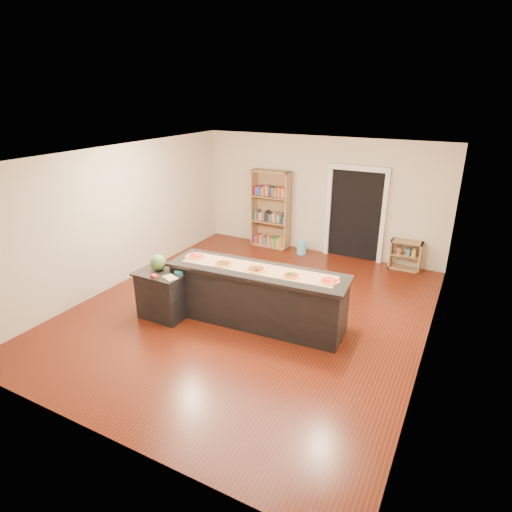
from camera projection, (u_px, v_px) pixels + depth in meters
The scene contains 17 objects.
room at pixel (251, 238), 7.36m from camera, with size 6.00×7.00×2.80m.
doorway at pixel (356, 209), 9.90m from camera, with size 1.40×0.09×2.21m.
kitchen_island at pixel (257, 296), 7.26m from camera, with size 3.07×0.83×1.01m.
side_counter at pixel (163, 294), 7.51m from camera, with size 0.87×0.63×0.86m.
bookshelf at pixel (271, 209), 10.73m from camera, with size 0.97×0.35×1.95m, color #9C734B.
low_shelf at pixel (406, 255), 9.54m from camera, with size 0.67×0.29×0.67m, color #9C734B.
waste_bin at pixel (302, 247), 10.50m from camera, with size 0.23×0.23×0.33m, color #65BDE3.
kraft_paper at pixel (258, 269), 7.10m from camera, with size 2.66×0.48×0.00m, color tan.
watermelon at pixel (158, 262), 7.40m from camera, with size 0.28×0.28×0.28m, color #144214.
cutting_board at pixel (170, 278), 7.11m from camera, with size 0.26×0.17×0.02m, color tan.
package_red at pixel (154, 276), 7.14m from camera, with size 0.12×0.09×0.04m, color maroon.
package_teal at pixel (179, 273), 7.26m from camera, with size 0.15×0.15×0.06m, color #195966.
pizza_a at pixel (195, 256), 7.59m from camera, with size 0.35×0.35×0.02m.
pizza_b at pixel (223, 264), 7.27m from camera, with size 0.32×0.32×0.02m.
pizza_c at pixel (256, 269), 7.05m from camera, with size 0.32×0.32×0.02m.
pizza_d at pixel (291, 275), 6.81m from camera, with size 0.30×0.30×0.02m.
pizza_e at pixel (329, 281), 6.62m from camera, with size 0.30×0.30×0.02m.
Camera 1 is at (3.32, -6.12, 3.79)m, focal length 30.00 mm.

